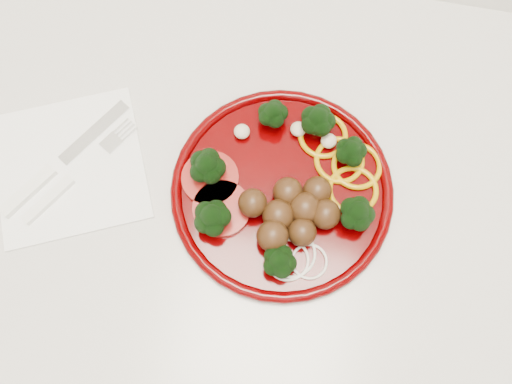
% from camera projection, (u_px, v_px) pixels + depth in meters
% --- Properties ---
extents(counter, '(2.40, 0.60, 0.90)m').
position_uv_depth(counter, '(225.00, 246.00, 1.14)').
color(counter, silver).
rests_on(counter, ground).
extents(plate, '(0.27, 0.27, 0.05)m').
position_uv_depth(plate, '(285.00, 190.00, 0.68)').
color(plate, '#400001').
rests_on(plate, counter).
extents(napkin, '(0.24, 0.24, 0.00)m').
position_uv_depth(napkin, '(70.00, 166.00, 0.71)').
color(napkin, white).
rests_on(napkin, counter).
extents(knife, '(0.12, 0.18, 0.01)m').
position_uv_depth(knife, '(50.00, 172.00, 0.70)').
color(knife, silver).
rests_on(knife, napkin).
extents(fork, '(0.11, 0.16, 0.01)m').
position_uv_depth(fork, '(62.00, 188.00, 0.69)').
color(fork, white).
rests_on(fork, napkin).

